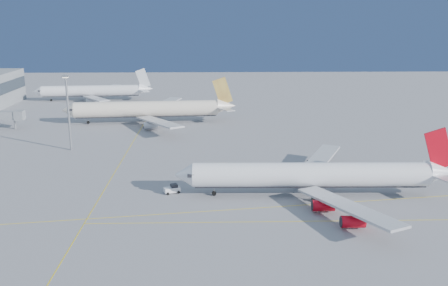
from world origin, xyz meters
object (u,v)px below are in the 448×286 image
at_px(airliner_third, 94,91).
at_px(light_mast, 68,107).
at_px(airliner_etihad, 151,109).
at_px(airliner_virgin, 317,175).
at_px(pushback_tug, 172,189).

relative_size(airliner_third, light_mast, 2.47).
distance_m(airliner_etihad, light_mast, 45.07).
distance_m(airliner_virgin, airliner_etihad, 94.03).
bearing_deg(airliner_virgin, light_mast, 149.63).
relative_size(airliner_virgin, pushback_tug, 15.84).
height_order(airliner_etihad, airliner_third, airliner_etihad).
height_order(airliner_virgin, airliner_third, airliner_virgin).
bearing_deg(airliner_third, pushback_tug, -74.00).
bearing_deg(airliner_virgin, pushback_tug, 176.90).
bearing_deg(pushback_tug, airliner_virgin, -26.01).
relative_size(airliner_third, pushback_tug, 13.81).
bearing_deg(pushback_tug, light_mast, 109.41).
xyz_separation_m(airliner_third, light_mast, (13.20, -90.71, 9.06)).
bearing_deg(airliner_virgin, airliner_etihad, 121.62).
bearing_deg(airliner_third, airliner_virgin, -62.54).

